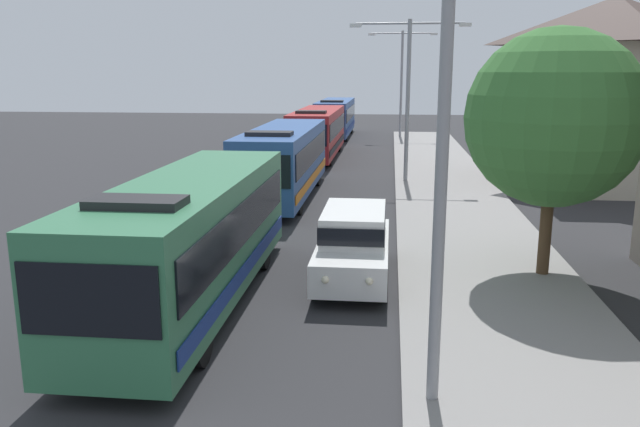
{
  "coord_description": "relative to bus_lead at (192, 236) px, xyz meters",
  "views": [
    {
      "loc": [
        3.3,
        -2.45,
        5.49
      ],
      "look_at": [
        1.47,
        14.16,
        1.73
      ],
      "focal_mm": 35.76,
      "sensor_mm": 36.0,
      "label": 1
    }
  ],
  "objects": [
    {
      "name": "bus_lead",
      "position": [
        0.0,
        0.0,
        0.0
      ],
      "size": [
        2.58,
        10.46,
        3.21
      ],
      "color": "#33724C",
      "rests_on": "ground_plane"
    },
    {
      "name": "streetlamp_far",
      "position": [
        5.4,
        39.01,
        3.59
      ],
      "size": [
        5.49,
        0.28,
        8.44
      ],
      "color": "gray",
      "rests_on": "sidewalk"
    },
    {
      "name": "bus_fourth_in_line",
      "position": [
        0.0,
        39.67,
        0.0
      ],
      "size": [
        2.58,
        11.6,
        3.21
      ],
      "color": "#284C8C",
      "rests_on": "ground_plane"
    },
    {
      "name": "bus_middle",
      "position": [
        0.0,
        26.35,
        0.0
      ],
      "size": [
        2.58,
        11.48,
        3.21
      ],
      "color": "maroon",
      "rests_on": "ground_plane"
    },
    {
      "name": "house_distant_gabled",
      "position": [
        14.97,
        18.13,
        2.84
      ],
      "size": [
        8.54,
        8.59,
        8.89
      ],
      "color": "#BCB29E",
      "rests_on": "ground_plane"
    },
    {
      "name": "roadside_tree",
      "position": [
        8.77,
        2.87,
        2.61
      ],
      "size": [
        4.58,
        4.58,
        6.44
      ],
      "color": "#4C3823",
      "rests_on": "sidewalk"
    },
    {
      "name": "streetlamp_near",
      "position": [
        5.4,
        -4.24,
        3.37
      ],
      "size": [
        6.19,
        0.28,
        7.94
      ],
      "color": "gray",
      "rests_on": "sidewalk"
    },
    {
      "name": "white_suv",
      "position": [
        3.7,
        2.32,
        -0.65
      ],
      "size": [
        1.86,
        5.1,
        1.9
      ],
      "color": "white",
      "rests_on": "ground_plane"
    },
    {
      "name": "streetlamp_mid",
      "position": [
        5.4,
        17.39,
        3.21
      ],
      "size": [
        5.69,
        0.28,
        7.71
      ],
      "color": "gray",
      "rests_on": "sidewalk"
    },
    {
      "name": "bus_second_in_line",
      "position": [
        0.0,
        13.21,
        0.0
      ],
      "size": [
        2.58,
        10.92,
        3.21
      ],
      "color": "#284C8C",
      "rests_on": "ground_plane"
    }
  ]
}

